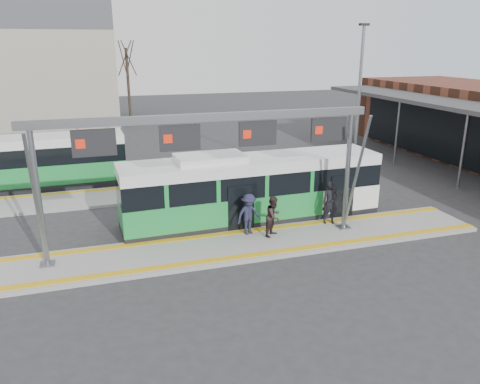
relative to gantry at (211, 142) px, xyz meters
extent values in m
plane|color=#2D2D30|center=(0.35, -0.25, -4.30)|extent=(120.00, 120.00, 0.00)
cube|color=gray|center=(0.35, -0.25, -4.22)|extent=(22.00, 3.00, 0.15)
cube|color=gray|center=(-3.65, 7.75, -4.22)|extent=(20.00, 3.00, 0.15)
cube|color=gold|center=(0.35, 0.90, -4.14)|extent=(22.00, 0.35, 0.02)
cube|color=gold|center=(0.35, -1.40, -4.14)|extent=(22.00, 0.35, 0.02)
cube|color=gold|center=(-3.65, 8.90, -4.14)|extent=(20.00, 0.35, 0.02)
cylinder|color=slate|center=(-6.15, 0.05, -1.62)|extent=(0.20, 0.20, 5.05)
cube|color=slate|center=(-6.15, 0.05, -4.12)|extent=(0.50, 0.50, 0.06)
cylinder|color=slate|center=(-6.15, -0.65, -1.62)|extent=(0.12, 1.46, 4.90)
cylinder|color=slate|center=(5.85, 0.05, -1.62)|extent=(0.20, 0.20, 5.05)
cube|color=slate|center=(5.85, 0.05, -4.12)|extent=(0.50, 0.50, 0.06)
cylinder|color=slate|center=(5.85, -0.65, -1.62)|extent=(0.12, 1.46, 4.90)
cube|color=slate|center=(-0.15, 0.05, 0.90)|extent=(13.00, 0.25, 0.30)
cube|color=black|center=(-4.15, 0.05, 0.20)|extent=(1.50, 0.12, 0.95)
cube|color=red|center=(-4.60, -0.02, 0.20)|extent=(0.32, 0.02, 0.32)
cube|color=black|center=(-1.15, 0.05, 0.20)|extent=(1.50, 0.12, 0.95)
cube|color=red|center=(-1.60, -0.02, 0.20)|extent=(0.32, 0.02, 0.32)
cube|color=black|center=(1.85, 0.05, 0.20)|extent=(1.50, 0.12, 0.95)
cube|color=red|center=(1.40, -0.02, 0.20)|extent=(0.32, 0.02, 0.32)
cube|color=black|center=(4.85, 0.05, 0.20)|extent=(1.50, 0.12, 0.95)
cube|color=red|center=(4.40, -0.02, 0.20)|extent=(0.32, 0.02, 0.32)
cylinder|color=slate|center=(15.15, 3.75, -2.15)|extent=(0.14, 0.14, 4.30)
cylinder|color=slate|center=(15.15, 9.75, -2.15)|extent=(0.14, 0.14, 4.30)
cube|color=black|center=(2.48, 2.46, -4.13)|extent=(11.86, 2.90, 0.34)
cube|color=#1D883C|center=(2.48, 2.46, -3.39)|extent=(11.86, 2.90, 1.13)
cube|color=black|center=(2.48, 2.46, -2.34)|extent=(11.85, 2.82, 0.98)
cube|color=white|center=(2.48, 2.46, -1.60)|extent=(11.86, 2.90, 0.49)
cube|color=orange|center=(8.36, 2.66, -1.70)|extent=(0.11, 1.75, 0.27)
cube|color=white|center=(0.52, 2.39, -1.21)|extent=(3.00, 1.85, 0.29)
cylinder|color=black|center=(-1.60, 1.22, -3.81)|extent=(0.99, 0.33, 0.98)
cylinder|color=black|center=(-1.67, 3.42, -3.81)|extent=(0.99, 0.33, 0.98)
cylinder|color=black|center=(6.05, 1.48, -3.81)|extent=(0.99, 0.33, 0.98)
cylinder|color=black|center=(5.98, 3.68, -3.81)|extent=(0.99, 0.33, 0.98)
cube|color=black|center=(-8.39, 11.02, -4.13)|extent=(11.66, 2.80, 0.34)
cube|color=#1D883C|center=(-8.39, 11.02, -3.41)|extent=(11.66, 2.80, 1.11)
cube|color=black|center=(-8.39, 11.02, -2.37)|extent=(11.66, 2.72, 0.97)
cube|color=white|center=(-8.39, 11.02, -1.64)|extent=(11.66, 2.80, 0.48)
cylinder|color=black|center=(-4.88, 10.04, -3.82)|extent=(0.97, 0.32, 0.97)
cylinder|color=black|center=(-4.94, 12.20, -3.82)|extent=(0.97, 0.32, 0.97)
imported|color=black|center=(5.51, 0.73, -3.18)|extent=(0.77, 0.57, 1.94)
imported|color=#2F1F1F|center=(2.63, 0.17, -3.31)|extent=(1.04, 1.02, 1.69)
imported|color=#1E2037|center=(1.70, 0.62, -3.28)|extent=(1.26, 0.93, 1.75)
cylinder|color=#382B21|center=(-7.25, 32.30, -0.63)|extent=(0.28, 0.28, 7.34)
cylinder|color=#382B21|center=(-0.49, 32.53, -0.59)|extent=(0.28, 0.28, 7.43)
cylinder|color=slate|center=(9.51, 5.59, 0.06)|extent=(0.16, 0.16, 8.71)
cube|color=black|center=(9.51, 5.59, 4.41)|extent=(0.50, 0.25, 0.12)
camera|label=1|loc=(-4.07, -16.64, 3.46)|focal=35.00mm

